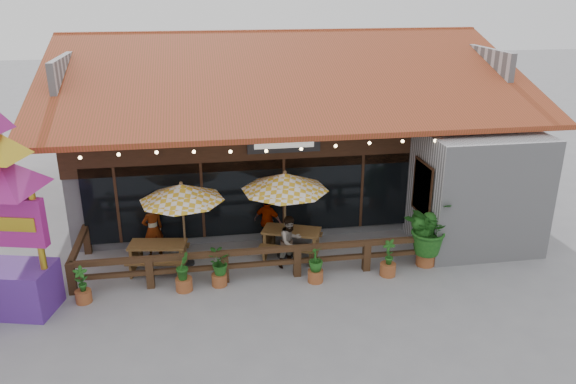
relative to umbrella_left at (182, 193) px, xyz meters
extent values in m
plane|color=gray|center=(3.56, -0.69, -2.23)|extent=(100.00, 100.00, 0.00)
cube|color=#AFAFB4|center=(3.56, 6.31, -0.23)|extent=(14.00, 10.00, 4.00)
cube|color=#3A2012|center=(2.06, 1.23, 0.97)|extent=(11.00, 0.16, 1.60)
cube|color=black|center=(2.06, 1.21, -0.73)|extent=(10.00, 0.12, 2.40)
cube|color=#E3B166|center=(2.06, 1.41, -0.73)|extent=(9.80, 0.05, 2.20)
cube|color=#AFAFB4|center=(8.81, -0.04, -0.43)|extent=(3.50, 2.70, 3.60)
cube|color=red|center=(7.00, -0.19, -0.23)|extent=(0.06, 1.20, 1.50)
cube|color=#3A2012|center=(6.99, -0.19, -0.23)|extent=(0.04, 1.34, 1.64)
cube|color=#A73A25|center=(3.56, 2.81, 2.67)|extent=(15.50, 7.05, 2.37)
cube|color=#A73A25|center=(3.56, 9.81, 2.67)|extent=(15.50, 7.05, 2.37)
cube|color=#A73A25|center=(3.56, 6.31, 3.79)|extent=(15.50, 0.30, 0.12)
cube|color=#AFAFB4|center=(-3.44, 6.31, 2.47)|extent=(0.20, 9.00, 1.80)
cube|color=#AFAFB4|center=(10.56, 6.31, 2.47)|extent=(0.20, 9.00, 1.80)
cube|color=black|center=(3.06, 1.11, 0.97)|extent=(2.20, 0.10, 0.55)
cube|color=silver|center=(3.06, 1.05, 0.97)|extent=(1.80, 0.02, 0.25)
cube|color=#3A2012|center=(-1.94, 1.17, -0.73)|extent=(0.08, 0.08, 2.40)
cube|color=#3A2012|center=(0.56, 1.17, -0.73)|extent=(0.08, 0.08, 2.40)
cube|color=#3A2012|center=(3.06, 1.17, -0.73)|extent=(0.08, 0.08, 2.40)
cube|color=#3A2012|center=(5.56, 1.17, -0.73)|extent=(0.08, 0.08, 2.40)
sphere|color=#FFD78C|center=(-2.44, -0.61, 1.32)|extent=(0.09, 0.09, 0.09)
sphere|color=#FFD78C|center=(-1.49, -0.61, 1.36)|extent=(0.09, 0.09, 0.09)
sphere|color=#FFD78C|center=(-0.54, -0.61, 1.37)|extent=(0.09, 0.09, 0.09)
sphere|color=#FFD78C|center=(0.41, -0.61, 1.34)|extent=(0.09, 0.09, 0.09)
sphere|color=#FFD78C|center=(1.36, -0.61, 1.30)|extent=(0.09, 0.09, 0.09)
sphere|color=#FFD78C|center=(2.31, -0.61, 1.27)|extent=(0.09, 0.09, 0.09)
sphere|color=#FFD78C|center=(3.26, -0.61, 1.28)|extent=(0.09, 0.09, 0.09)
sphere|color=#FFD78C|center=(4.21, -0.61, 1.32)|extent=(0.09, 0.09, 0.09)
sphere|color=#FFD78C|center=(5.16, -0.61, 1.36)|extent=(0.09, 0.09, 0.09)
sphere|color=#FFD78C|center=(6.11, -0.61, 1.37)|extent=(0.09, 0.09, 0.09)
sphere|color=#FFD78C|center=(7.06, -0.61, 1.34)|extent=(0.09, 0.09, 0.09)
cube|color=#402A17|center=(-2.94, -1.19, -1.78)|extent=(0.20, 0.20, 0.90)
cube|color=#402A17|center=(-0.94, -1.19, -1.78)|extent=(0.20, 0.20, 0.90)
cube|color=#402A17|center=(1.06, -1.19, -1.78)|extent=(0.20, 0.20, 0.90)
cube|color=#402A17|center=(3.06, -1.19, -1.78)|extent=(0.20, 0.20, 0.90)
cube|color=#402A17|center=(5.06, -1.19, -1.78)|extent=(0.20, 0.20, 0.90)
cube|color=#402A17|center=(6.86, -1.19, -1.78)|extent=(0.20, 0.20, 0.90)
cube|color=#402A17|center=(1.96, -1.19, -1.38)|extent=(9.80, 0.16, 0.14)
cube|color=#402A17|center=(1.96, -1.19, -1.78)|extent=(9.80, 0.12, 0.12)
cube|color=#402A17|center=(-2.94, 0.06, -1.38)|extent=(0.16, 2.50, 0.14)
cube|color=#402A17|center=(-2.94, 1.21, -1.78)|extent=(0.20, 0.20, 0.90)
cylinder|color=brown|center=(0.00, 0.00, -1.03)|extent=(0.06, 0.06, 2.40)
cone|color=gold|center=(0.00, 0.00, 0.01)|extent=(2.75, 2.75, 0.47)
sphere|color=brown|center=(0.00, 0.00, 0.28)|extent=(0.10, 0.10, 0.10)
cylinder|color=black|center=(0.00, 0.00, -2.20)|extent=(0.46, 0.46, 0.06)
cylinder|color=brown|center=(2.92, 0.03, -0.96)|extent=(0.07, 0.07, 2.54)
cone|color=gold|center=(2.92, 0.03, 0.15)|extent=(3.10, 3.10, 0.50)
sphere|color=brown|center=(2.92, 0.03, 0.43)|extent=(0.11, 0.11, 0.11)
cylinder|color=black|center=(2.92, 0.03, -2.20)|extent=(0.49, 0.49, 0.07)
cube|color=brown|center=(-0.77, -0.10, -1.49)|extent=(1.69, 0.98, 0.06)
cube|color=brown|center=(-1.46, 0.00, -1.86)|extent=(0.18, 0.70, 0.74)
cube|color=brown|center=(-0.08, -0.21, -1.86)|extent=(0.18, 0.70, 0.74)
cube|color=brown|center=(-0.85, -0.65, -1.79)|extent=(1.62, 0.52, 0.05)
cube|color=brown|center=(-0.68, 0.44, -1.79)|extent=(1.62, 0.52, 0.05)
cube|color=brown|center=(3.13, 0.12, -1.45)|extent=(1.87, 1.35, 0.06)
cube|color=brown|center=(2.43, 0.39, -1.84)|extent=(0.35, 0.72, 0.78)
cube|color=brown|center=(3.82, -0.15, -1.84)|extent=(0.35, 0.72, 0.78)
cube|color=brown|center=(2.92, -0.42, -1.76)|extent=(1.69, 0.89, 0.05)
cube|color=brown|center=(3.34, 0.66, -1.76)|extent=(1.69, 0.89, 0.05)
cube|color=#4F2487|center=(-4.00, -1.82, -1.63)|extent=(1.86, 1.57, 1.21)
cube|color=#971B74|center=(-4.00, -1.82, 0.18)|extent=(1.81, 0.69, 1.21)
cube|color=gold|center=(-4.00, -1.96, 0.18)|extent=(1.37, 0.38, 0.35)
cylinder|color=gold|center=(-3.30, -1.82, -0.02)|extent=(0.16, 0.16, 2.01)
cylinder|color=brown|center=(6.86, -1.16, -2.03)|extent=(0.54, 0.54, 0.39)
imported|color=#245F1B|center=(6.86, -1.16, -1.03)|extent=(1.91, 1.92, 1.61)
sphere|color=#245F1B|center=(6.99, -1.25, -1.33)|extent=(0.54, 0.54, 0.54)
sphere|color=#245F1B|center=(6.75, -1.04, -1.15)|extent=(0.47, 0.47, 0.47)
imported|color=#3A2012|center=(-0.93, 0.70, -1.36)|extent=(0.75, 0.65, 1.74)
imported|color=#3A2012|center=(2.97, -0.57, -1.46)|extent=(0.94, 0.87, 1.54)
imported|color=#3A2012|center=(2.52, 0.91, -1.44)|extent=(0.98, 0.84, 1.58)
cylinder|color=brown|center=(-2.59, -1.68, -2.06)|extent=(0.41, 0.41, 0.33)
imported|color=#245F1B|center=(-2.59, -1.68, -1.56)|extent=(0.39, 0.30, 0.68)
cylinder|color=brown|center=(-0.05, -1.50, -2.05)|extent=(0.45, 0.45, 0.36)
imported|color=#245F1B|center=(-0.05, -1.50, -1.50)|extent=(0.47, 0.51, 0.74)
cylinder|color=brown|center=(0.89, -1.38, -2.06)|extent=(0.42, 0.42, 0.33)
imported|color=#245F1B|center=(0.89, -1.38, -1.55)|extent=(0.73, 0.67, 0.69)
cylinder|color=brown|center=(3.50, -1.61, -2.06)|extent=(0.43, 0.43, 0.34)
imported|color=#245F1B|center=(3.50, -1.61, -1.54)|extent=(0.54, 0.54, 0.70)
cylinder|color=brown|center=(5.57, -1.59, -2.05)|extent=(0.44, 0.44, 0.35)
imported|color=#245F1B|center=(5.57, -1.59, -1.51)|extent=(0.40, 0.46, 0.73)
camera|label=1|loc=(0.55, -14.88, 5.48)|focal=35.00mm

